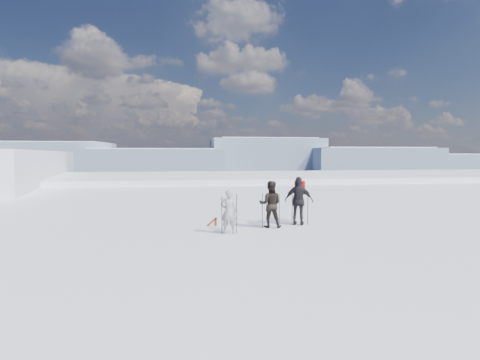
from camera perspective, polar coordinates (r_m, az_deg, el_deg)
The scene contains 8 objects.
lake_basin at distance 40.77m, azimuth -3.43°, elevation -9.06°, with size 820.00×820.00×71.62m.
far_mountain_range at distance 465.63m, azimuth -4.21°, elevation 2.77°, with size 770.00×110.00×53.00m.
skier_grey at distance 12.72m, azimuth -1.75°, elevation -4.84°, with size 0.55×0.36×1.50m, color #8E959B.
skier_dark at distance 13.80m, azimuth 4.64°, elevation -3.70°, with size 0.83×0.65×1.72m, color black.
skier_pack at distance 14.39m, azimuth 8.96°, elevation -3.18°, with size 1.08×0.45×1.84m, color black.
backpack at distance 14.54m, azimuth 9.14°, elevation 1.54°, with size 0.39×0.22×0.51m, color red.
ski_poles at distance 13.54m, azimuth 4.30°, elevation -4.75°, with size 3.40×1.18×1.35m.
skis_loose at distance 14.99m, azimuth -3.98°, elevation -6.35°, with size 0.54×1.70×0.03m.
Camera 1 is at (-3.31, -9.58, 2.71)m, focal length 28.00 mm.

